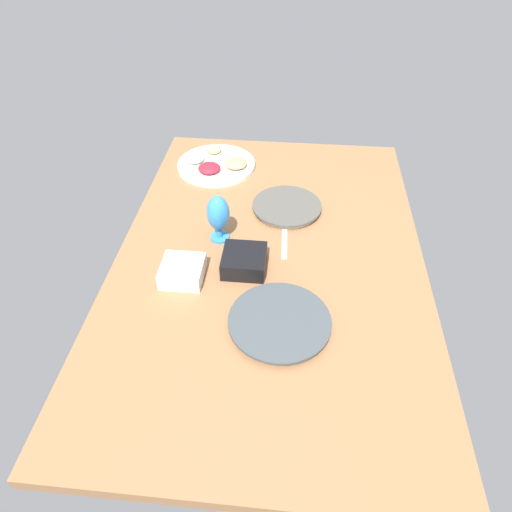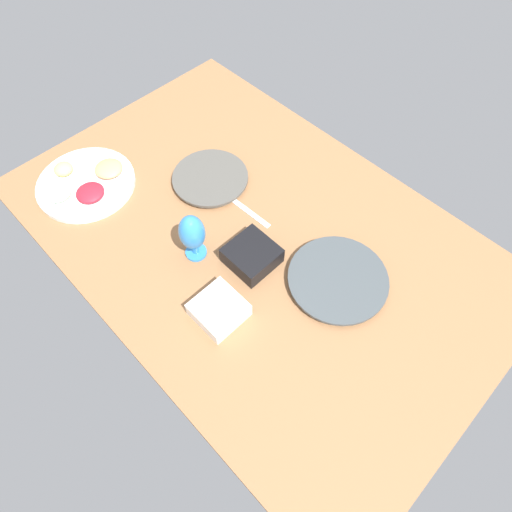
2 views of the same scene
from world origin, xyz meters
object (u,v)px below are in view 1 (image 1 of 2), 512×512
object	(u,v)px
dinner_plate_right	(280,322)
hurricane_glass_blue	(218,215)
fruit_platter	(216,164)
square_bowl_black	(244,260)
square_bowl_white	(182,270)
dinner_plate_left	(287,207)

from	to	relation	value
dinner_plate_right	hurricane_glass_blue	bearing A→B (deg)	-147.98
fruit_platter	hurricane_glass_blue	world-z (taller)	hurricane_glass_blue
square_bowl_black	square_bowl_white	world-z (taller)	square_bowl_black
dinner_plate_right	hurricane_glass_blue	xyz separation A→B (cm)	(-37.55, -23.48, 9.11)
square_bowl_black	square_bowl_white	bearing A→B (deg)	-71.70
dinner_plate_left	hurricane_glass_blue	world-z (taller)	hurricane_glass_blue
dinner_plate_left	dinner_plate_right	xyz separation A→B (cm)	(56.86, 0.56, 0.06)
dinner_plate_left	dinner_plate_right	bearing A→B (deg)	0.57
dinner_plate_right	hurricane_glass_blue	world-z (taller)	hurricane_glass_blue
dinner_plate_right	fruit_platter	distance (cm)	91.34
dinner_plate_left	square_bowl_white	xyz separation A→B (cm)	(39.88, -31.61, 1.72)
dinner_plate_left	square_bowl_black	bearing A→B (deg)	-20.37
fruit_platter	square_bowl_white	distance (cm)	68.34
hurricane_glass_blue	square_bowl_black	distance (cm)	19.03
dinner_plate_left	square_bowl_black	xyz separation A→B (cm)	(33.55, -12.45, 2.10)
fruit_platter	hurricane_glass_blue	bearing A→B (deg)	10.87
hurricane_glass_blue	square_bowl_black	size ratio (longest dim) A/B	1.26
dinner_plate_right	square_bowl_black	bearing A→B (deg)	-150.82
dinner_plate_right	square_bowl_black	xyz separation A→B (cm)	(-23.31, -13.02, 2.04)
hurricane_glass_blue	square_bowl_white	size ratio (longest dim) A/B	1.33
dinner_plate_left	square_bowl_white	size ratio (longest dim) A/B	1.98
dinner_plate_right	square_bowl_black	distance (cm)	26.78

